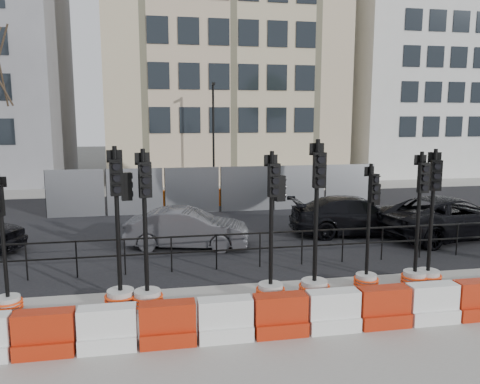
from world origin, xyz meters
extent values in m
plane|color=#51514C|center=(0.00, 0.00, 0.00)|extent=(120.00, 120.00, 0.00)
cube|color=gray|center=(0.00, -3.00, 0.01)|extent=(40.00, 6.00, 0.02)
cube|color=black|center=(0.00, 7.00, 0.01)|extent=(40.00, 14.00, 0.03)
cube|color=gray|center=(0.00, 16.00, 0.01)|extent=(40.00, 4.00, 0.02)
cube|color=#BFB68C|center=(2.00, 22.00, 9.00)|extent=(15.00, 10.00, 18.00)
cube|color=silver|center=(17.00, 22.00, 8.00)|extent=(12.00, 9.00, 16.00)
cylinder|color=black|center=(-6.00, 1.20, 0.50)|extent=(0.04, 0.04, 1.00)
cylinder|color=black|center=(-4.80, 1.20, 0.50)|extent=(0.04, 0.04, 1.00)
cylinder|color=black|center=(-3.60, 1.20, 0.50)|extent=(0.04, 0.04, 1.00)
cylinder|color=black|center=(-2.40, 1.20, 0.50)|extent=(0.04, 0.04, 1.00)
cylinder|color=black|center=(-1.20, 1.20, 0.50)|extent=(0.04, 0.04, 1.00)
cylinder|color=black|center=(0.00, 1.20, 0.50)|extent=(0.04, 0.04, 1.00)
cylinder|color=black|center=(1.20, 1.20, 0.50)|extent=(0.04, 0.04, 1.00)
cylinder|color=black|center=(2.40, 1.20, 0.50)|extent=(0.04, 0.04, 1.00)
cylinder|color=black|center=(3.60, 1.20, 0.50)|extent=(0.04, 0.04, 1.00)
cylinder|color=black|center=(4.80, 1.20, 0.50)|extent=(0.04, 0.04, 1.00)
cylinder|color=black|center=(6.00, 1.20, 0.50)|extent=(0.04, 0.04, 1.00)
cube|color=black|center=(0.00, 1.20, 0.98)|extent=(18.00, 0.04, 0.04)
cube|color=black|center=(0.00, 1.20, 0.55)|extent=(18.00, 0.04, 0.04)
cube|color=gray|center=(-6.00, 9.00, 1.00)|extent=(2.30, 0.05, 2.00)
cylinder|color=black|center=(-7.15, 9.00, 1.00)|extent=(0.05, 0.05, 2.00)
cube|color=gray|center=(-3.60, 9.00, 1.00)|extent=(2.30, 0.05, 2.00)
cylinder|color=black|center=(-4.75, 9.00, 1.00)|extent=(0.05, 0.05, 2.00)
cube|color=gray|center=(-1.20, 9.00, 1.00)|extent=(2.30, 0.05, 2.00)
cylinder|color=black|center=(-2.35, 9.00, 1.00)|extent=(0.05, 0.05, 2.00)
cube|color=gray|center=(1.20, 9.00, 1.00)|extent=(2.30, 0.05, 2.00)
cylinder|color=black|center=(0.05, 9.00, 1.00)|extent=(0.05, 0.05, 2.00)
cube|color=gray|center=(3.60, 9.00, 1.00)|extent=(2.30, 0.05, 2.00)
cylinder|color=black|center=(2.45, 9.00, 1.00)|extent=(0.05, 0.05, 2.00)
cube|color=gray|center=(6.00, 9.00, 1.00)|extent=(2.30, 0.05, 2.00)
cylinder|color=black|center=(4.85, 9.00, 1.00)|extent=(0.05, 0.05, 2.00)
cube|color=#E7520F|center=(-4.00, 10.50, 0.40)|extent=(1.00, 0.40, 0.80)
cube|color=#E7520F|center=(-2.00, 10.50, 0.40)|extent=(1.00, 0.40, 0.80)
cube|color=#E7520F|center=(0.00, 10.50, 0.40)|extent=(1.00, 0.40, 0.80)
cube|color=#E7520F|center=(2.00, 10.50, 0.40)|extent=(1.00, 0.40, 0.80)
cylinder|color=black|center=(0.50, 15.00, 3.00)|extent=(0.12, 0.12, 6.00)
cube|color=black|center=(0.50, 14.75, 5.90)|extent=(0.12, 0.50, 0.12)
cube|color=#B6220E|center=(-4.72, -2.80, 0.15)|extent=(1.00, 0.50, 0.30)
cube|color=#B6220E|center=(-4.72, -2.80, 0.55)|extent=(1.00, 0.35, 0.50)
cube|color=white|center=(-3.67, -2.80, 0.15)|extent=(1.00, 0.50, 0.30)
cube|color=white|center=(-3.67, -2.80, 0.55)|extent=(1.00, 0.35, 0.50)
cube|color=#B6220E|center=(-2.62, -2.80, 0.15)|extent=(1.00, 0.50, 0.30)
cube|color=#B6220E|center=(-2.62, -2.80, 0.55)|extent=(1.00, 0.35, 0.50)
cube|color=white|center=(-1.58, -2.80, 0.15)|extent=(1.00, 0.50, 0.30)
cube|color=white|center=(-1.58, -2.80, 0.55)|extent=(1.00, 0.35, 0.50)
cube|color=#B6220E|center=(-0.52, -2.80, 0.15)|extent=(1.00, 0.50, 0.30)
cube|color=#B6220E|center=(-0.52, -2.80, 0.55)|extent=(1.00, 0.35, 0.50)
cube|color=white|center=(0.53, -2.80, 0.15)|extent=(1.00, 0.50, 0.30)
cube|color=white|center=(0.53, -2.80, 0.55)|extent=(1.00, 0.35, 0.50)
cube|color=#B6220E|center=(1.58, -2.80, 0.15)|extent=(1.00, 0.50, 0.30)
cube|color=#B6220E|center=(1.58, -2.80, 0.55)|extent=(1.00, 0.35, 0.50)
cube|color=white|center=(2.63, -2.80, 0.15)|extent=(1.00, 0.50, 0.30)
cube|color=white|center=(2.63, -2.80, 0.55)|extent=(1.00, 0.35, 0.50)
cube|color=#B6220E|center=(3.67, -2.80, 0.15)|extent=(1.00, 0.50, 0.30)
cube|color=#B6220E|center=(3.67, -2.80, 0.55)|extent=(1.00, 0.35, 0.50)
cylinder|color=beige|center=(-5.90, -0.77, 0.18)|extent=(0.49, 0.49, 0.36)
torus|color=#FF3E0D|center=(-5.90, -0.77, 0.11)|extent=(0.58, 0.58, 0.04)
torus|color=#FF3E0D|center=(-5.90, -0.77, 0.18)|extent=(0.58, 0.58, 0.04)
torus|color=#FF3E0D|center=(-5.90, -0.77, 0.25)|extent=(0.58, 0.58, 0.04)
cylinder|color=black|center=(-5.90, -0.77, 1.62)|extent=(0.08, 0.08, 2.70)
cube|color=black|center=(-5.89, -0.71, 2.79)|extent=(0.27, 0.05, 0.22)
cylinder|color=beige|center=(-3.57, -0.98, 0.21)|extent=(0.57, 0.57, 0.43)
torus|color=#FF3E0D|center=(-3.57, -0.98, 0.13)|extent=(0.69, 0.69, 0.05)
torus|color=#FF3E0D|center=(-3.57, -0.98, 0.21)|extent=(0.69, 0.69, 0.05)
torus|color=#FF3E0D|center=(-3.57, -0.98, 0.30)|extent=(0.69, 0.69, 0.05)
cylinder|color=black|center=(-3.57, -0.98, 1.92)|extent=(0.10, 0.10, 3.19)
cube|color=black|center=(-3.55, -1.11, 2.87)|extent=(0.28, 0.19, 0.74)
cylinder|color=black|center=(-3.54, -1.19, 2.64)|extent=(0.17, 0.08, 0.16)
cylinder|color=black|center=(-3.54, -1.19, 2.87)|extent=(0.17, 0.08, 0.16)
cylinder|color=black|center=(-3.54, -1.19, 3.11)|extent=(0.17, 0.08, 0.16)
cube|color=black|center=(-3.59, -0.92, 3.30)|extent=(0.32, 0.09, 0.26)
cube|color=black|center=(-3.37, -0.94, 2.66)|extent=(0.23, 0.18, 0.59)
cylinder|color=beige|center=(-3.01, -1.10, 0.21)|extent=(0.57, 0.57, 0.42)
torus|color=#FF3E0D|center=(-3.01, -1.10, 0.13)|extent=(0.68, 0.68, 0.05)
torus|color=#FF3E0D|center=(-3.01, -1.10, 0.21)|extent=(0.68, 0.68, 0.05)
torus|color=#FF3E0D|center=(-3.01, -1.10, 0.29)|extent=(0.68, 0.68, 0.05)
cylinder|color=black|center=(-3.01, -1.10, 1.89)|extent=(0.09, 0.09, 3.14)
cube|color=black|center=(-2.98, -1.22, 2.83)|extent=(0.28, 0.20, 0.73)
cylinder|color=black|center=(-2.96, -1.30, 2.60)|extent=(0.17, 0.09, 0.16)
cylinder|color=black|center=(-2.96, -1.30, 2.83)|extent=(0.17, 0.09, 0.16)
cylinder|color=black|center=(-2.96, -1.30, 3.06)|extent=(0.17, 0.09, 0.16)
cube|color=black|center=(-3.02, -1.04, 3.25)|extent=(0.31, 0.11, 0.25)
cylinder|color=beige|center=(-0.30, -1.16, 0.20)|extent=(0.55, 0.55, 0.41)
torus|color=#FF3E0D|center=(-0.30, -1.16, 0.12)|extent=(0.67, 0.67, 0.05)
torus|color=#FF3E0D|center=(-0.30, -1.16, 0.20)|extent=(0.67, 0.67, 0.05)
torus|color=#FF3E0D|center=(-0.30, -1.16, 0.29)|extent=(0.67, 0.67, 0.05)
cylinder|color=black|center=(-0.30, -1.16, 1.84)|extent=(0.09, 0.09, 3.07)
cube|color=black|center=(-0.28, -1.28, 2.76)|extent=(0.27, 0.18, 0.72)
cylinder|color=black|center=(-0.26, -1.36, 2.54)|extent=(0.16, 0.07, 0.15)
cylinder|color=black|center=(-0.26, -1.36, 2.76)|extent=(0.16, 0.07, 0.15)
cylinder|color=black|center=(-0.26, -1.36, 2.99)|extent=(0.16, 0.07, 0.15)
cube|color=black|center=(-0.31, -1.10, 3.17)|extent=(0.31, 0.08, 0.25)
cube|color=black|center=(-0.09, -1.13, 2.56)|extent=(0.22, 0.16, 0.56)
cylinder|color=beige|center=(0.72, -1.20, 0.22)|extent=(0.59, 0.59, 0.44)
torus|color=#FF3E0D|center=(0.72, -1.20, 0.13)|extent=(0.71, 0.71, 0.05)
torus|color=#FF3E0D|center=(0.72, -1.20, 0.22)|extent=(0.71, 0.71, 0.05)
torus|color=#FF3E0D|center=(0.72, -1.20, 0.31)|extent=(0.71, 0.71, 0.05)
cylinder|color=black|center=(0.72, -1.20, 1.98)|extent=(0.10, 0.10, 3.30)
cube|color=black|center=(0.72, -1.34, 2.97)|extent=(0.27, 0.16, 0.77)
cylinder|color=black|center=(0.72, -1.42, 2.72)|extent=(0.17, 0.06, 0.16)
cylinder|color=black|center=(0.72, -1.42, 2.97)|extent=(0.17, 0.06, 0.16)
cylinder|color=black|center=(0.72, -1.42, 3.21)|extent=(0.17, 0.06, 0.16)
cube|color=black|center=(0.71, -1.14, 3.41)|extent=(0.33, 0.04, 0.26)
cylinder|color=beige|center=(2.16, -0.83, 0.18)|extent=(0.50, 0.50, 0.37)
torus|color=#FF3E0D|center=(2.16, -0.83, 0.11)|extent=(0.60, 0.60, 0.05)
torus|color=#FF3E0D|center=(2.16, -0.83, 0.18)|extent=(0.60, 0.60, 0.05)
torus|color=#FF3E0D|center=(2.16, -0.83, 0.26)|extent=(0.60, 0.60, 0.05)
cylinder|color=black|center=(2.16, -0.83, 1.65)|extent=(0.08, 0.08, 2.76)
cube|color=black|center=(2.19, -0.93, 2.48)|extent=(0.25, 0.19, 0.64)
cylinder|color=black|center=(2.22, -1.00, 2.28)|extent=(0.15, 0.09, 0.14)
cylinder|color=black|center=(2.22, -1.00, 2.48)|extent=(0.15, 0.09, 0.14)
cylinder|color=black|center=(2.22, -1.00, 2.68)|extent=(0.15, 0.09, 0.14)
cube|color=black|center=(2.14, -0.77, 2.85)|extent=(0.27, 0.11, 0.22)
cube|color=black|center=(2.33, -0.77, 2.30)|extent=(0.21, 0.17, 0.51)
cylinder|color=beige|center=(3.71, -0.95, 0.20)|extent=(0.55, 0.55, 0.41)
torus|color=#FF3E0D|center=(3.71, -0.95, 0.12)|extent=(0.66, 0.66, 0.05)
torus|color=#FF3E0D|center=(3.71, -0.95, 0.20)|extent=(0.66, 0.66, 0.05)
torus|color=#FF3E0D|center=(3.71, -0.95, 0.29)|extent=(0.66, 0.66, 0.05)
cylinder|color=black|center=(3.71, -0.95, 1.83)|extent=(0.09, 0.09, 3.06)
cube|color=black|center=(3.68, -1.06, 2.75)|extent=(0.27, 0.20, 0.71)
cylinder|color=black|center=(3.65, -1.14, 2.53)|extent=(0.16, 0.09, 0.15)
cylinder|color=black|center=(3.65, -1.14, 2.75)|extent=(0.16, 0.09, 0.15)
cylinder|color=black|center=(3.65, -1.14, 2.98)|extent=(0.16, 0.09, 0.15)
cube|color=black|center=(3.73, -0.89, 3.16)|extent=(0.30, 0.11, 0.24)
cylinder|color=beige|center=(3.37, -0.94, 0.20)|extent=(0.54, 0.54, 0.40)
torus|color=#FF3E0D|center=(3.37, -0.94, 0.12)|extent=(0.65, 0.65, 0.05)
torus|color=#FF3E0D|center=(3.37, -0.94, 0.20)|extent=(0.65, 0.65, 0.05)
torus|color=#FF3E0D|center=(3.37, -0.94, 0.28)|extent=(0.65, 0.65, 0.05)
cylinder|color=black|center=(3.37, -0.94, 1.80)|extent=(0.09, 0.09, 3.00)
cube|color=black|center=(3.37, -1.06, 2.70)|extent=(0.24, 0.14, 0.70)
cylinder|color=black|center=(3.37, -1.14, 2.48)|extent=(0.15, 0.05, 0.15)
cylinder|color=black|center=(3.37, -1.14, 2.70)|extent=(0.15, 0.05, 0.15)
cylinder|color=black|center=(3.37, -1.14, 2.92)|extent=(0.15, 0.05, 0.15)
cube|color=black|center=(3.37, -0.88, 3.10)|extent=(0.30, 0.03, 0.24)
imported|color=#434347|center=(-1.80, 3.59, 0.63)|extent=(3.03, 4.42, 1.26)
imported|color=black|center=(4.17, 4.26, 0.67)|extent=(2.52, 4.90, 1.35)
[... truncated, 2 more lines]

